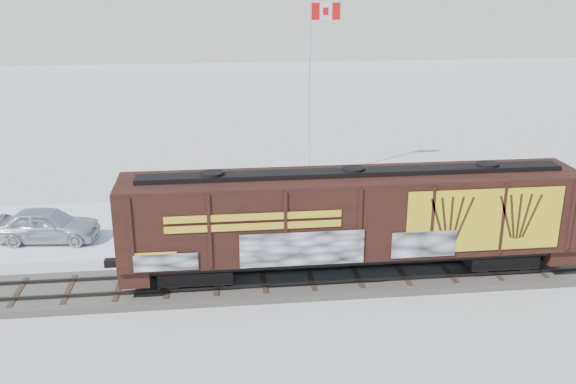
{
  "coord_description": "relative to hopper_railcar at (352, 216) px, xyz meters",
  "views": [
    {
      "loc": [
        -1.82,
        -24.49,
        12.41
      ],
      "look_at": [
        1.39,
        3.0,
        3.13
      ],
      "focal_mm": 40.0,
      "sensor_mm": 36.0,
      "label": 1
    }
  ],
  "objects": [
    {
      "name": "hopper_railcar",
      "position": [
        0.0,
        0.0,
        0.0
      ],
      "size": [
        18.97,
        3.06,
        4.55
      ],
      "color": "black",
      "rests_on": "rail_track"
    },
    {
      "name": "flagpole",
      "position": [
        0.47,
        14.69,
        1.14
      ],
      "size": [
        2.3,
        0.9,
        11.18
      ],
      "color": "silver",
      "rests_on": "ground"
    },
    {
      "name": "ground",
      "position": [
        -3.71,
        0.01,
        -2.97
      ],
      "size": [
        500.0,
        500.0,
        0.0
      ],
      "primitive_type": "plane",
      "color": "white",
      "rests_on": "ground"
    },
    {
      "name": "car_silver",
      "position": [
        -13.9,
        6.03,
        -2.09
      ],
      "size": [
        5.18,
        2.52,
        1.7
      ],
      "primitive_type": "imported",
      "rotation": [
        0.0,
        0.0,
        1.47
      ],
      "color": "silver",
      "rests_on": "parking_strip"
    },
    {
      "name": "parking_strip",
      "position": [
        -3.71,
        7.51,
        -2.95
      ],
      "size": [
        40.0,
        8.0,
        0.03
      ],
      "primitive_type": "cube",
      "color": "white",
      "rests_on": "ground"
    },
    {
      "name": "car_white",
      "position": [
        -6.93,
        6.74,
        -2.17
      ],
      "size": [
        4.96,
        2.92,
        1.54
      ],
      "primitive_type": "imported",
      "rotation": [
        0.0,
        0.0,
        1.28
      ],
      "color": "white",
      "rests_on": "parking_strip"
    },
    {
      "name": "rail_track",
      "position": [
        -3.71,
        0.01,
        -2.82
      ],
      "size": [
        50.0,
        3.4,
        0.43
      ],
      "color": "#59544C",
      "rests_on": "ground"
    },
    {
      "name": "car_dark",
      "position": [
        6.73,
        7.33,
        -2.33
      ],
      "size": [
        4.51,
        2.72,
        1.22
      ],
      "primitive_type": "imported",
      "rotation": [
        0.0,
        0.0,
        1.83
      ],
      "color": "black",
      "rests_on": "parking_strip"
    }
  ]
}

